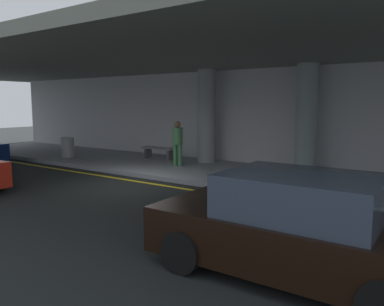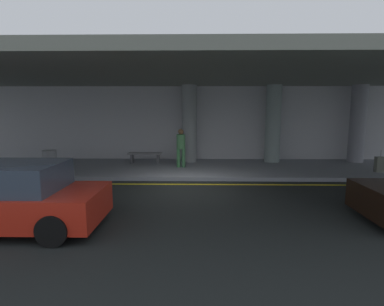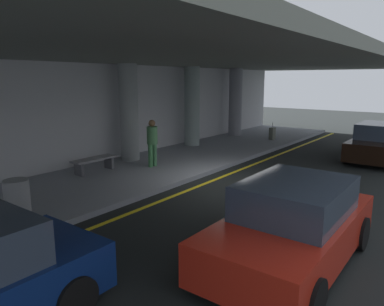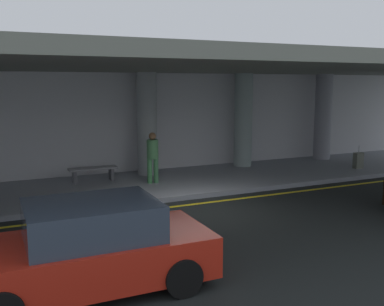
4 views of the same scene
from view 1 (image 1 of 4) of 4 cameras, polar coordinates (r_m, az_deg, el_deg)
ground_plane at (r=11.90m, az=-9.57°, el=-4.69°), size 60.00×60.00×0.00m
sidewalk at (r=14.23m, az=-0.84°, el=-2.30°), size 26.00×4.20×0.15m
lane_stripe_yellow at (r=12.26m, az=-7.90°, el=-4.28°), size 26.00×0.14×0.01m
support_column_far_left at (r=15.17m, az=2.18°, el=5.52°), size 0.72×0.72×3.65m
support_column_left_mid at (r=13.45m, az=16.76°, el=4.97°), size 0.72×0.72×3.65m
ceiling_overhang at (r=13.70m, az=-2.12°, el=13.59°), size 28.00×13.20×0.30m
terminal_back_wall at (r=15.92m, az=3.88°, el=5.33°), size 26.00×0.30×3.80m
car_black at (r=5.72m, az=15.15°, el=-10.77°), size 4.10×1.92×1.50m
traveler_with_luggage at (r=14.19m, az=-2.18°, el=1.90°), size 0.38×0.38×1.68m
bench_metal at (r=16.14m, az=-4.97°, el=0.36°), size 1.60×0.50×0.48m
trash_bin_steel at (r=17.47m, az=-18.14°, el=0.80°), size 0.56×0.56×0.85m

